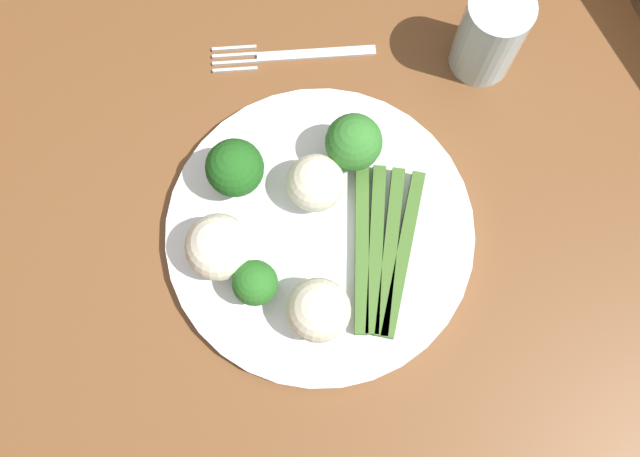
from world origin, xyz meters
name	(u,v)px	position (x,y,z in m)	size (l,w,h in m)	color
ground_plane	(306,352)	(0.00, 0.00, -0.01)	(6.00, 6.00, 0.02)	gray
dining_table	(294,306)	(0.00, 0.00, 0.62)	(1.15, 0.86, 0.73)	brown
plate	(320,232)	(0.04, -0.04, 0.74)	(0.29, 0.29, 0.01)	white
asparagus_bundle	(382,250)	(0.00, -0.09, 0.75)	(0.16, 0.11, 0.01)	#3D6626
broccoli_near_center	(354,143)	(0.10, -0.09, 0.78)	(0.05, 0.05, 0.06)	#609E3D
broccoli_outer_edge	(235,168)	(0.11, 0.01, 0.78)	(0.05, 0.05, 0.06)	#4C7F2B
broccoli_right	(255,283)	(0.01, 0.03, 0.77)	(0.04, 0.04, 0.05)	#568E33
cauliflower_back_right	(318,310)	(-0.03, -0.02, 0.77)	(0.06, 0.06, 0.06)	silver
cauliflower_front_left	(219,247)	(0.05, 0.05, 0.78)	(0.06, 0.06, 0.06)	white
cauliflower_near_fork	(315,183)	(0.08, -0.05, 0.77)	(0.05, 0.05, 0.05)	silver
fork	(291,55)	(0.23, -0.08, 0.73)	(0.06, 0.16, 0.00)	silver
water_glass	(490,35)	(0.16, -0.25, 0.78)	(0.06, 0.06, 0.09)	silver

